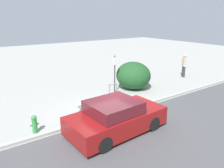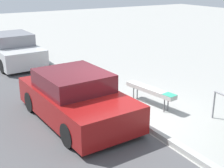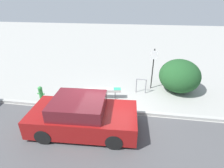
% 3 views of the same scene
% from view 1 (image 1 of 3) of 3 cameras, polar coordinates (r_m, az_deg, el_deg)
% --- Properties ---
extents(ground_plane, '(60.00, 60.00, 0.00)m').
position_cam_1_polar(ground_plane, '(10.48, -0.51, -8.31)').
color(ground_plane, '#9E9E99').
extents(curb, '(60.00, 0.20, 0.13)m').
position_cam_1_polar(curb, '(10.46, -0.51, -7.99)').
color(curb, '#A8A8A3').
rests_on(curb, ground_plane).
extents(bench, '(1.91, 0.58, 0.56)m').
position_cam_1_polar(bench, '(10.94, -5.26, -4.51)').
color(bench, '#515156').
rests_on(bench, ground_plane).
extents(bike_rack, '(0.55, 0.08, 0.83)m').
position_cam_1_polar(bike_rack, '(12.64, 0.28, -1.32)').
color(bike_rack, gray).
rests_on(bike_rack, ground_plane).
extents(sign_post, '(0.36, 0.08, 2.30)m').
position_cam_1_polar(sign_post, '(13.21, 0.75, 3.48)').
color(sign_post, black).
rests_on(sign_post, ground_plane).
extents(fire_hydrant, '(0.36, 0.22, 0.77)m').
position_cam_1_polar(fire_hydrant, '(9.43, -19.60, -9.70)').
color(fire_hydrant, '#338C3F').
rests_on(fire_hydrant, ground_plane).
extents(shrub_hedge, '(2.16, 2.32, 1.76)m').
position_cam_1_polar(shrub_hedge, '(14.18, 5.58, 2.25)').
color(shrub_hedge, '#1E4C23').
rests_on(shrub_hedge, ground_plane).
extents(pedestrian, '(0.37, 0.46, 1.77)m').
position_cam_1_polar(pedestrian, '(17.76, 18.31, 4.73)').
color(pedestrian, '#333338').
rests_on(pedestrian, ground_plane).
extents(parked_car_near, '(4.11, 2.10, 1.35)m').
position_cam_1_polar(parked_car_near, '(8.89, 1.02, -8.74)').
color(parked_car_near, black).
rests_on(parked_car_near, ground_plane).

